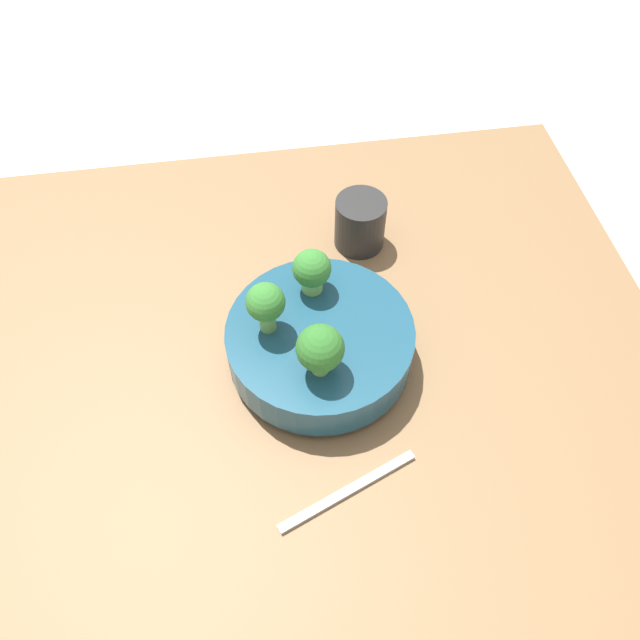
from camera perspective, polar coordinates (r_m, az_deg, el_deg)
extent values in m
plane|color=silver|center=(0.83, -2.51, -4.34)|extent=(6.00, 6.00, 0.00)
cube|color=brown|center=(0.82, -2.55, -3.76)|extent=(0.98, 0.82, 0.03)
cylinder|color=navy|center=(0.79, 0.00, -3.35)|extent=(0.10, 0.10, 0.01)
cylinder|color=navy|center=(0.77, 0.00, -2.02)|extent=(0.23, 0.23, 0.05)
cylinder|color=#7AB256|center=(0.70, 0.01, -4.00)|extent=(0.02, 0.02, 0.02)
sphere|color=#286023|center=(0.68, 0.01, -2.59)|extent=(0.05, 0.05, 0.05)
cylinder|color=#609347|center=(0.73, -4.79, -0.20)|extent=(0.02, 0.02, 0.03)
sphere|color=#2D6B28|center=(0.71, -4.97, 1.36)|extent=(0.05, 0.05, 0.05)
cylinder|color=#7AB256|center=(0.78, -0.73, 3.42)|extent=(0.03, 0.03, 0.02)
sphere|color=#2D6B28|center=(0.75, -0.76, 4.74)|extent=(0.05, 0.05, 0.05)
cylinder|color=black|center=(0.90, 3.69, 8.85)|extent=(0.07, 0.07, 0.08)
cube|color=#B2B2B7|center=(0.72, 2.59, -15.35)|extent=(0.17, 0.07, 0.01)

